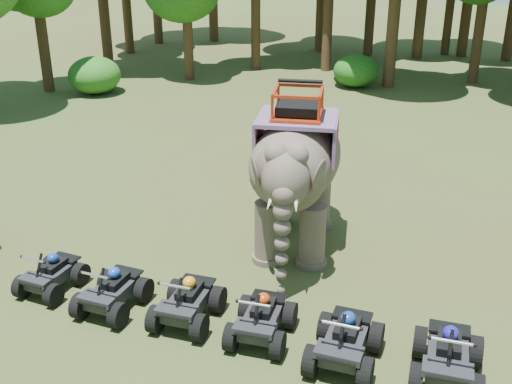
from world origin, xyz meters
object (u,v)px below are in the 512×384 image
atv_2 (187,296)px  atv_5 (449,350)px  atv_1 (112,286)px  atv_3 (262,313)px  elephant (296,169)px  atv_0 (50,269)px  atv_4 (346,335)px

atv_2 → atv_5: (5.51, 0.06, 0.04)m
atv_1 → atv_3: atv_3 is taller
atv_2 → elephant: bearing=72.6°
atv_0 → atv_4: atv_4 is taller
elephant → atv_2: 4.68m
atv_4 → atv_5: (1.95, 0.21, 0.01)m
atv_3 → atv_5: bearing=-4.3°
atv_2 → atv_5: size_ratio=0.94×
atv_0 → atv_4: size_ratio=0.85×
atv_0 → atv_5: size_ratio=0.84×
atv_4 → atv_5: atv_5 is taller
elephant → atv_1: elephant is taller
elephant → atv_4: size_ratio=2.87×
atv_0 → atv_2: atv_2 is taller
atv_2 → atv_4: 3.57m
atv_2 → atv_0: bearing=177.2°
atv_1 → atv_2: bearing=6.8°
atv_1 → atv_4: atv_4 is taller
atv_3 → atv_4: atv_4 is taller
atv_2 → atv_4: size_ratio=0.95×
atv_1 → atv_5: (7.30, 0.26, 0.06)m
atv_5 → atv_4: bearing=-177.9°
atv_0 → atv_5: bearing=2.8°
atv_5 → atv_1: bearing=177.9°
atv_0 → atv_1: size_ratio=0.92×
atv_4 → elephant: bearing=118.1°
atv_4 → atv_5: 1.96m
atv_1 → atv_3: 3.53m
atv_2 → atv_3: atv_2 is taller
elephant → atv_4: (2.49, -4.44, -1.51)m
atv_0 → atv_2: size_ratio=0.89×
elephant → atv_1: (-2.86, -4.49, -1.56)m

